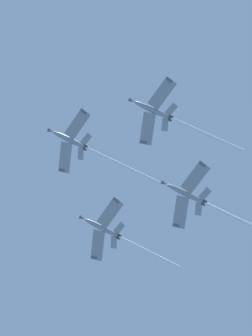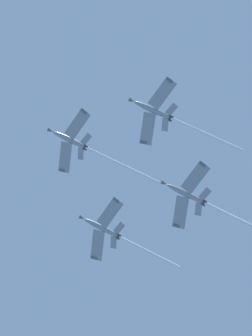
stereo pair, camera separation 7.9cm
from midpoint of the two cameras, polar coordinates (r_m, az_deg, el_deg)
The scene contains 4 objects.
jet_lead at distance 177.18m, azimuth -4.21°, elevation 2.12°, with size 30.86×22.59×16.36m.
jet_left_wing at distance 168.73m, azimuth 3.89°, elevation 4.80°, with size 28.85×21.93×14.77m.
jet_right_wing at distance 176.90m, azimuth -1.51°, elevation -6.01°, with size 27.44×20.48×13.67m.
jet_slot at distance 166.85m, azimuth 7.06°, elevation -3.13°, with size 29.02×21.78×15.80m.
Camera 2 is at (8.45, -32.35, 1.51)m, focal length 65.20 mm.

